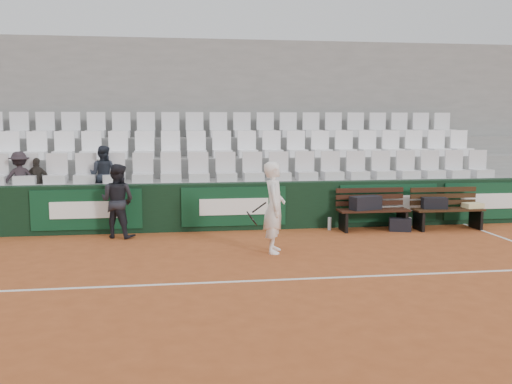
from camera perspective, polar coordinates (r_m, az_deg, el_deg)
name	(u,v)px	position (r m, az deg, el deg)	size (l,w,h in m)	color
ground	(276,280)	(8.41, 1.99, -8.81)	(80.00, 80.00, 0.00)	#A95026
court_baseline	(276,280)	(8.41, 1.99, -8.78)	(18.00, 0.06, 0.01)	white
back_barrier	(246,206)	(12.18, -1.04, -1.41)	(18.00, 0.34, 1.00)	black
grandstand_tier_front	(239,202)	(12.79, -1.70, -1.00)	(18.00, 0.95, 1.00)	gray
grandstand_tier_mid	(234,187)	(13.70, -2.17, 0.49)	(18.00, 0.95, 1.45)	gray
grandstand_tier_back	(230,174)	(14.62, -2.57, 1.79)	(18.00, 0.95, 1.90)	gray
grandstand_rear_wall	(228,125)	(15.18, -2.84, 6.71)	(18.00, 0.30, 4.40)	gray
seat_row_front	(240,166)	(12.53, -1.63, 2.58)	(11.90, 0.44, 0.63)	silver
seat_row_mid	(235,144)	(13.45, -2.11, 4.81)	(11.90, 0.44, 0.63)	white
seat_row_back	(231,125)	(14.38, -2.53, 6.75)	(11.90, 0.44, 0.63)	silver
bench_left	(373,220)	(12.34, 11.62, -2.74)	(1.50, 0.56, 0.45)	#33180F
bench_right	(448,219)	(12.87, 18.60, -2.57)	(1.50, 0.56, 0.45)	#351F0F
sports_bag_left	(366,203)	(12.24, 10.91, -1.07)	(0.66, 0.28, 0.28)	black
sports_bag_right	(434,203)	(12.72, 17.40, -1.06)	(0.51, 0.24, 0.24)	black
towel	(473,205)	(13.11, 20.87, -1.26)	(0.38, 0.28, 0.11)	beige
sports_bag_ground	(400,225)	(12.41, 14.20, -3.17)	(0.45, 0.27, 0.27)	black
water_bottle_near	(330,224)	(12.23, 7.36, -3.15)	(0.08, 0.08, 0.28)	silver
water_bottle_far	(410,224)	(12.55, 15.12, -3.09)	(0.08, 0.08, 0.28)	silver
tennis_player	(274,207)	(9.98, 1.82, -1.56)	(0.74, 0.65, 1.61)	white
ball_kid	(118,201)	(11.61, -13.68, -0.87)	(0.71, 0.56, 1.47)	black
spectator_a	(19,157)	(12.88, -22.64, 3.26)	(0.73, 0.42, 1.12)	black
spectator_b	(37,160)	(12.80, -21.09, 3.01)	(0.58, 0.24, 0.99)	#2E2A25
spectator_c	(102,154)	(12.56, -15.10, 3.73)	(0.60, 0.47, 1.24)	#202630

